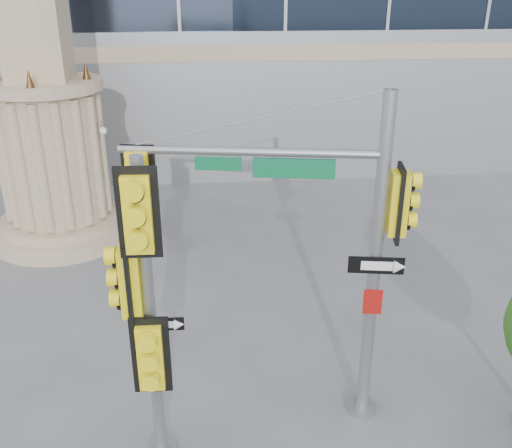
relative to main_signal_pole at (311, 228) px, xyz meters
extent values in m
plane|color=#545456|center=(-0.43, -0.16, -3.91)|extent=(120.00, 120.00, 0.00)
cylinder|color=#9D856A|center=(-6.43, 8.84, -3.66)|extent=(4.40, 4.40, 0.50)
cylinder|color=#9D856A|center=(-6.43, 8.84, -3.26)|extent=(3.80, 3.80, 0.30)
cylinder|color=#9D856A|center=(-6.43, 8.84, -1.11)|extent=(3.00, 3.00, 4.00)
cylinder|color=#9D856A|center=(-6.43, 8.84, 1.04)|extent=(3.50, 3.50, 0.30)
cone|color=#472D14|center=(-5.13, 8.84, 1.44)|extent=(0.24, 0.24, 0.50)
cylinder|color=slate|center=(1.12, -0.20, -3.85)|extent=(0.59, 0.59, 0.13)
cylinder|color=slate|center=(1.12, -0.20, -0.75)|extent=(0.23, 0.23, 6.31)
cylinder|color=slate|center=(-1.05, 0.19, 1.35)|extent=(4.37, 0.94, 0.15)
cube|color=#0B6339|center=(-0.33, 0.04, 1.08)|extent=(1.35, 0.29, 0.34)
cube|color=yellow|center=(-2.91, 0.53, 0.77)|extent=(0.62, 0.39, 1.31)
cube|color=yellow|center=(1.41, -0.25, 0.51)|extent=(0.39, 0.62, 1.31)
cube|color=black|center=(1.09, -0.35, -0.60)|extent=(0.96, 0.20, 0.32)
cube|color=#9E110E|center=(1.09, -0.35, -1.33)|extent=(0.34, 0.09, 0.48)
cylinder|color=slate|center=(-2.77, -0.96, -1.11)|extent=(0.20, 0.20, 5.59)
cube|color=yellow|center=(-2.78, -1.21, 0.90)|extent=(0.63, 0.34, 1.40)
cube|color=yellow|center=(-3.01, -0.95, -0.33)|extent=(0.34, 0.63, 1.40)
cube|color=yellow|center=(-2.78, -1.21, -1.56)|extent=(0.63, 0.34, 1.40)
cube|color=black|center=(-2.57, -1.10, -1.06)|extent=(0.69, 0.06, 0.22)
camera|label=1|loc=(-1.87, -8.86, 4.00)|focal=40.00mm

